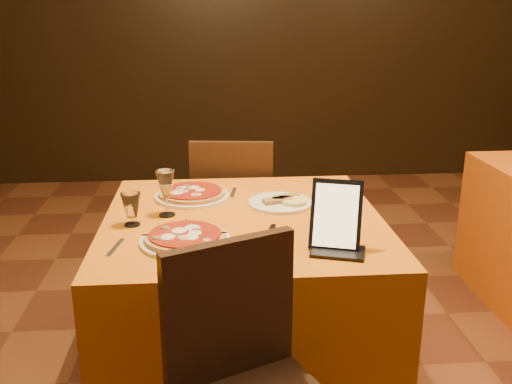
{
  "coord_description": "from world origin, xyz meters",
  "views": [
    {
      "loc": [
        -0.48,
        -1.71,
        1.54
      ],
      "look_at": [
        -0.31,
        0.39,
        0.86
      ],
      "focal_mm": 40.0,
      "sensor_mm": 36.0,
      "label": 1
    }
  ],
  "objects": [
    {
      "name": "water_glass",
      "position": [
        -0.79,
        0.36,
        0.81
      ],
      "size": [
        0.09,
        0.09,
        0.13
      ],
      "primitive_type": null,
      "rotation": [
        0.0,
        0.0,
        -0.3
      ],
      "color": "white",
      "rests_on": "main_table"
    },
    {
      "name": "cutlet_dish",
      "position": [
        -0.2,
        0.55,
        0.76
      ],
      "size": [
        0.27,
        0.27,
        0.03
      ],
      "rotation": [
        0.0,
        0.0,
        0.26
      ],
      "color": "white",
      "rests_on": "main_table"
    },
    {
      "name": "wall_back",
      "position": [
        0.0,
        3.5,
        1.4
      ],
      "size": [
        6.0,
        0.01,
        2.8
      ],
      "primitive_type": "cube",
      "color": "black",
      "rests_on": "floor"
    },
    {
      "name": "fork_near",
      "position": [
        -0.82,
        0.14,
        0.75
      ],
      "size": [
        0.05,
        0.15,
        0.01
      ],
      "primitive_type": "cube",
      "rotation": [
        0.0,
        0.0,
        1.38
      ],
      "color": "silver",
      "rests_on": "main_table"
    },
    {
      "name": "pizza_far",
      "position": [
        -0.57,
        0.67,
        0.77
      ],
      "size": [
        0.33,
        0.33,
        0.03
      ],
      "rotation": [
        0.0,
        0.0,
        -0.2
      ],
      "color": "white",
      "rests_on": "main_table"
    },
    {
      "name": "chair_main_far",
      "position": [
        -0.36,
        1.25,
        0.46
      ],
      "size": [
        0.53,
        0.53,
        0.91
      ],
      "primitive_type": null,
      "rotation": [
        0.0,
        0.0,
        3.03
      ],
      "color": "black",
      "rests_on": "floor"
    },
    {
      "name": "wine_glass",
      "position": [
        -0.66,
        0.45,
        0.84
      ],
      "size": [
        0.07,
        0.07,
        0.19
      ],
      "primitive_type": null,
      "rotation": [
        0.0,
        0.0,
        -0.1
      ],
      "color": "#E3D581",
      "rests_on": "main_table"
    },
    {
      "name": "fork_far",
      "position": [
        -0.39,
        0.72,
        0.75
      ],
      "size": [
        0.04,
        0.14,
        0.01
      ],
      "primitive_type": "cube",
      "rotation": [
        0.0,
        0.0,
        1.42
      ],
      "color": "#A8A9AF",
      "rests_on": "main_table"
    },
    {
      "name": "pizza_near",
      "position": [
        -0.58,
        0.17,
        0.77
      ],
      "size": [
        0.32,
        0.32,
        0.03
      ],
      "rotation": [
        0.0,
        0.0,
        0.07
      ],
      "color": "white",
      "rests_on": "main_table"
    },
    {
      "name": "knife",
      "position": [
        -0.29,
        0.17,
        0.75
      ],
      "size": [
        0.08,
        0.23,
        0.01
      ],
      "primitive_type": "cube",
      "rotation": [
        0.0,
        0.0,
        1.29
      ],
      "color": "#A4A2A9",
      "rests_on": "main_table"
    },
    {
      "name": "tablet",
      "position": [
        -0.06,
        0.08,
        0.87
      ],
      "size": [
        0.2,
        0.14,
        0.23
      ],
      "primitive_type": "cube",
      "rotation": [
        -0.35,
        0.0,
        -0.3
      ],
      "color": "black",
      "rests_on": "main_table"
    },
    {
      "name": "main_table",
      "position": [
        -0.36,
        0.41,
        0.38
      ],
      "size": [
        1.1,
        1.1,
        0.75
      ],
      "primitive_type": "cube",
      "color": "orange",
      "rests_on": "floor"
    }
  ]
}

